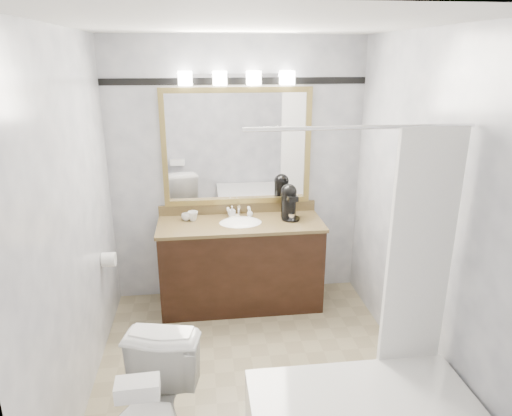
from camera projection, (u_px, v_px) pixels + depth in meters
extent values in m
cube|color=gray|center=(254.00, 371.00, 3.54)|extent=(2.40, 2.60, 0.01)
cube|color=white|center=(253.00, 23.00, 2.74)|extent=(2.40, 2.60, 0.01)
cube|color=silver|center=(237.00, 173.00, 4.37)|extent=(2.40, 0.01, 2.50)
cube|color=silver|center=(290.00, 324.00, 1.91)|extent=(2.40, 0.01, 2.50)
cube|color=silver|center=(72.00, 227.00, 3.00)|extent=(0.01, 2.60, 2.50)
cube|color=silver|center=(419.00, 212.00, 3.28)|extent=(0.01, 2.60, 2.50)
cube|color=black|center=(241.00, 265.00, 4.36)|extent=(1.50, 0.55, 0.82)
cube|color=#997D48|center=(241.00, 224.00, 4.23)|extent=(1.53, 0.58, 0.03)
cube|color=#997D48|center=(238.00, 208.00, 4.46)|extent=(1.53, 0.03, 0.10)
ellipsoid|color=white|center=(241.00, 225.00, 4.23)|extent=(0.44, 0.34, 0.14)
cube|color=#A08848|center=(236.00, 90.00, 4.10)|extent=(1.40, 0.04, 0.05)
cube|color=#A08848|center=(238.00, 201.00, 4.43)|extent=(1.40, 0.04, 0.05)
cube|color=#A08848|center=(164.00, 149.00, 4.19)|extent=(0.05, 0.04, 1.00)
cube|color=#A08848|center=(308.00, 146.00, 4.34)|extent=(0.05, 0.04, 1.00)
cube|color=white|center=(237.00, 147.00, 4.27)|extent=(1.30, 0.01, 1.00)
cube|color=silver|center=(236.00, 75.00, 4.05)|extent=(0.90, 0.05, 0.03)
cube|color=white|center=(185.00, 78.00, 3.96)|extent=(0.12, 0.12, 0.12)
cube|color=white|center=(220.00, 78.00, 3.99)|extent=(0.12, 0.12, 0.12)
cube|color=white|center=(254.00, 78.00, 4.03)|extent=(0.12, 0.12, 0.12)
cube|color=white|center=(287.00, 78.00, 4.06)|extent=(0.12, 0.12, 0.12)
cube|color=black|center=(236.00, 81.00, 4.09)|extent=(2.40, 0.01, 0.06)
cylinder|color=silver|center=(362.00, 127.00, 2.47)|extent=(1.30, 0.02, 0.02)
cube|color=white|center=(420.00, 255.00, 2.76)|extent=(0.40, 0.04, 1.55)
cylinder|color=white|center=(109.00, 260.00, 3.81)|extent=(0.11, 0.12, 0.12)
cube|color=white|center=(138.00, 388.00, 2.14)|extent=(0.21, 0.12, 0.08)
cylinder|color=black|center=(291.00, 219.00, 4.29)|extent=(0.17, 0.17, 0.02)
cylinder|color=black|center=(288.00, 204.00, 4.30)|extent=(0.14, 0.14, 0.25)
sphere|color=black|center=(289.00, 192.00, 4.26)|extent=(0.15, 0.15, 0.15)
cube|color=black|center=(292.00, 198.00, 4.21)|extent=(0.11, 0.11, 0.05)
cylinder|color=silver|center=(291.00, 216.00, 4.27)|extent=(0.06, 0.06, 0.06)
imported|color=white|center=(186.00, 217.00, 4.27)|extent=(0.09, 0.09, 0.07)
imported|color=white|center=(193.00, 216.00, 4.27)|extent=(0.10, 0.10, 0.09)
imported|color=white|center=(232.00, 212.00, 4.32)|extent=(0.06, 0.06, 0.12)
imported|color=white|center=(250.00, 213.00, 4.37)|extent=(0.07, 0.07, 0.07)
cube|color=beige|center=(234.00, 217.00, 4.33)|extent=(0.10, 0.09, 0.03)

